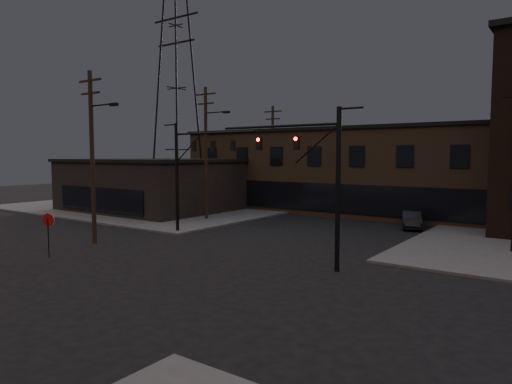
% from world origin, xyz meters
% --- Properties ---
extents(ground, '(140.00, 140.00, 0.00)m').
position_xyz_m(ground, '(0.00, 0.00, 0.00)').
color(ground, black).
rests_on(ground, ground).
extents(sidewalk_nw, '(30.00, 30.00, 0.15)m').
position_xyz_m(sidewalk_nw, '(-22.00, 22.00, 0.07)').
color(sidewalk_nw, '#474744').
rests_on(sidewalk_nw, ground).
extents(building_row, '(40.00, 12.00, 8.00)m').
position_xyz_m(building_row, '(0.00, 28.00, 4.00)').
color(building_row, brown).
rests_on(building_row, ground).
extents(building_left, '(16.00, 12.00, 5.00)m').
position_xyz_m(building_left, '(-20.00, 16.00, 2.50)').
color(building_left, black).
rests_on(building_left, ground).
extents(traffic_signal_near, '(7.12, 0.24, 8.00)m').
position_xyz_m(traffic_signal_near, '(5.36, 4.50, 4.93)').
color(traffic_signal_near, black).
rests_on(traffic_signal_near, ground).
extents(traffic_signal_far, '(7.12, 0.24, 8.00)m').
position_xyz_m(traffic_signal_far, '(-6.72, 8.00, 5.01)').
color(traffic_signal_far, black).
rests_on(traffic_signal_far, ground).
extents(stop_sign, '(0.72, 0.33, 2.48)m').
position_xyz_m(stop_sign, '(-8.00, -1.99, 1.84)').
color(stop_sign, black).
rests_on(stop_sign, ground).
extents(utility_pole_near, '(3.70, 0.28, 11.00)m').
position_xyz_m(utility_pole_near, '(-9.43, 2.00, 5.87)').
color(utility_pole_near, black).
rests_on(utility_pole_near, ground).
extents(utility_pole_mid, '(3.70, 0.28, 11.50)m').
position_xyz_m(utility_pole_mid, '(-10.44, 14.00, 6.13)').
color(utility_pole_mid, black).
rests_on(utility_pole_mid, ground).
extents(utility_pole_far, '(2.20, 0.28, 11.00)m').
position_xyz_m(utility_pole_far, '(-11.50, 26.00, 5.78)').
color(utility_pole_far, black).
rests_on(utility_pole_far, ground).
extents(transmission_tower, '(7.00, 7.00, 25.00)m').
position_xyz_m(transmission_tower, '(-18.00, 18.00, 12.50)').
color(transmission_tower, black).
rests_on(transmission_tower, ground).
extents(car_crossing, '(2.65, 4.26, 1.32)m').
position_xyz_m(car_crossing, '(5.50, 19.90, 0.66)').
color(car_crossing, black).
rests_on(car_crossing, ground).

